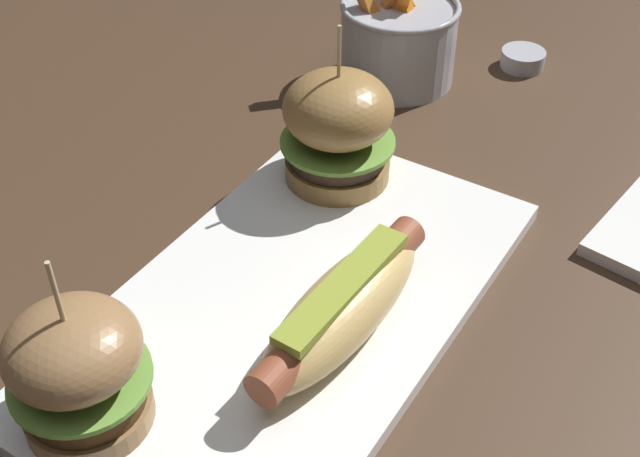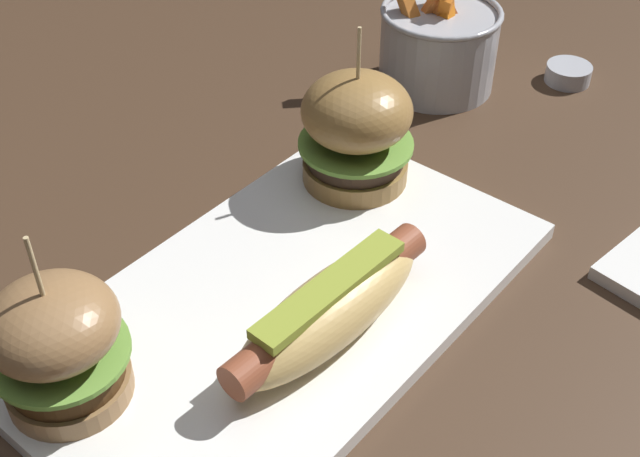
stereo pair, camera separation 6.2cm
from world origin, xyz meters
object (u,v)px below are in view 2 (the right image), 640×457
slider_right (356,129)px  sauce_ramekin (568,73)px  hot_dog (330,308)px  slider_left (58,344)px  platter_main (285,303)px  fries_bucket (438,46)px

slider_right → sauce_ramekin: slider_right is taller
slider_right → sauce_ramekin: bearing=-10.9°
hot_dog → slider_left: slider_left is taller
slider_left → sauce_ramekin: (0.61, -0.06, -0.05)m
platter_main → fries_bucket: (0.35, 0.10, 0.04)m
hot_dog → platter_main: bearing=81.6°
platter_main → slider_right: slider_right is taller
slider_left → fries_bucket: 0.51m
platter_main → hot_dog: hot_dog is taller
slider_left → fries_bucket: (0.51, 0.05, -0.01)m
platter_main → hot_dog: (-0.01, -0.05, 0.03)m
fries_bucket → sauce_ramekin: (0.10, -0.11, -0.04)m
platter_main → slider_left: bearing=162.5°
fries_bucket → sauce_ramekin: size_ratio=2.80×
hot_dog → fries_bucket: size_ratio=1.41×
sauce_ramekin → platter_main: bearing=179.2°
slider_left → platter_main: bearing=-17.5°
slider_left → sauce_ramekin: slider_left is taller
hot_dog → slider_right: 0.19m
hot_dog → fries_bucket: bearing=22.5°
platter_main → slider_right: size_ratio=2.83×
platter_main → hot_dog: 0.06m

